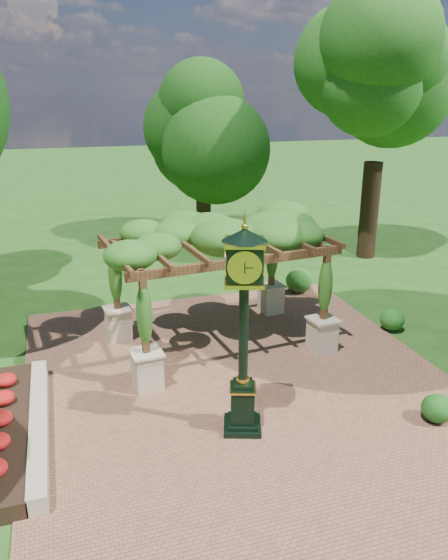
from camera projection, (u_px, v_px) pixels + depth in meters
name	position (u px, v px, depth m)	size (l,w,h in m)	color
ground	(257.00, 409.00, 12.10)	(120.00, 120.00, 0.00)	#1E4714
brick_plaza	(243.00, 386.00, 12.99)	(10.00, 12.00, 0.04)	brown
border_wall	(39.00, 424.00, 11.20)	(0.35, 5.00, 0.40)	#C6B793
pedestal_clock	(244.00, 314.00, 10.50)	(1.08, 1.08, 4.36)	black
pergola	(218.00, 244.00, 14.15)	(5.97, 4.13, 3.54)	beige
sundial	(139.00, 265.00, 20.53)	(0.63, 0.63, 1.03)	gray
shrub_front	(437.00, 408.00, 11.51)	(0.66, 0.66, 0.60)	#195117
shrub_mid	(392.00, 319.00, 15.91)	(0.70, 0.70, 0.63)	#215B19
shrub_back	(299.00, 281.00, 18.83)	(0.92, 0.92, 0.83)	#28641D
tree_north	(203.00, 130.00, 24.30)	(4.48, 4.48, 7.26)	#382616
tree_east_far	(381.00, 82.00, 20.83)	(4.30, 4.30, 10.18)	#311E13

